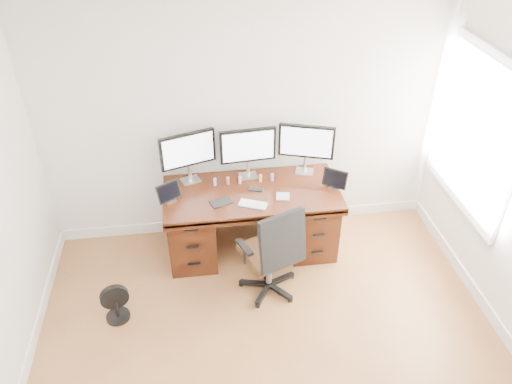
{
  "coord_description": "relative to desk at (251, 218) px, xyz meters",
  "views": [
    {
      "loc": [
        -0.5,
        -2.11,
        3.51
      ],
      "look_at": [
        0.0,
        1.5,
        0.95
      ],
      "focal_mm": 35.0,
      "sensor_mm": 36.0,
      "label": 1
    }
  ],
  "objects": [
    {
      "name": "back_wall",
      "position": [
        0.0,
        0.42,
        0.95
      ],
      "size": [
        4.0,
        0.1,
        2.7
      ],
      "primitive_type": "cube",
      "color": "white",
      "rests_on": "ground"
    },
    {
      "name": "desk",
      "position": [
        0.0,
        0.0,
        0.0
      ],
      "size": [
        1.7,
        0.8,
        0.75
      ],
      "color": "#38170B",
      "rests_on": "ground"
    },
    {
      "name": "office_chair",
      "position": [
        0.1,
        -0.64,
        -0.07
      ],
      "size": [
        0.69,
        0.69,
        1.0
      ],
      "rotation": [
        0.0,
        0.0,
        0.39
      ],
      "color": "black",
      "rests_on": "ground"
    },
    {
      "name": "floor_fan",
      "position": [
        -1.32,
        -0.77,
        -0.22
      ],
      "size": [
        0.26,
        0.21,
        0.37
      ],
      "rotation": [
        0.0,
        0.0,
        0.24
      ],
      "color": "black",
      "rests_on": "ground"
    },
    {
      "name": "monitor_left",
      "position": [
        -0.58,
        0.24,
        0.68
      ],
      "size": [
        0.53,
        0.2,
        0.53
      ],
      "rotation": [
        0.0,
        0.0,
        0.32
      ],
      "color": "silver",
      "rests_on": "desk"
    },
    {
      "name": "monitor_center",
      "position": [
        0.0,
        0.24,
        0.68
      ],
      "size": [
        0.55,
        0.15,
        0.53
      ],
      "rotation": [
        0.0,
        0.0,
        0.08
      ],
      "color": "silver",
      "rests_on": "desk"
    },
    {
      "name": "monitor_right",
      "position": [
        0.58,
        0.24,
        0.68
      ],
      "size": [
        0.53,
        0.21,
        0.53
      ],
      "rotation": [
        0.0,
        0.0,
        -0.32
      ],
      "color": "silver",
      "rests_on": "desk"
    },
    {
      "name": "tablet_left",
      "position": [
        -0.78,
        -0.08,
        0.43
      ],
      "size": [
        0.24,
        0.18,
        0.19
      ],
      "rotation": [
        0.0,
        0.0,
        0.55
      ],
      "color": "silver",
      "rests_on": "desk"
    },
    {
      "name": "tablet_right",
      "position": [
        0.81,
        -0.08,
        0.43
      ],
      "size": [
        0.24,
        0.19,
        0.19
      ],
      "rotation": [
        0.0,
        0.0,
        -0.61
      ],
      "color": "silver",
      "rests_on": "desk"
    },
    {
      "name": "keyboard",
      "position": [
        -0.02,
        -0.25,
        0.36
      ],
      "size": [
        0.28,
        0.21,
        0.01
      ],
      "primitive_type": "cube",
      "rotation": [
        0.0,
        0.0,
        -0.41
      ],
      "color": "white",
      "rests_on": "desk"
    },
    {
      "name": "trackpad",
      "position": [
        0.28,
        -0.16,
        0.35
      ],
      "size": [
        0.15,
        0.15,
        0.01
      ],
      "primitive_type": "cube",
      "rotation": [
        0.0,
        0.0,
        -0.18
      ],
      "color": "#BABDC2",
      "rests_on": "desk"
    },
    {
      "name": "drawing_tablet",
      "position": [
        -0.31,
        -0.18,
        0.35
      ],
      "size": [
        0.23,
        0.18,
        0.01
      ],
      "primitive_type": "cube",
      "rotation": [
        0.0,
        0.0,
        0.34
      ],
      "color": "black",
      "rests_on": "desk"
    },
    {
      "name": "phone",
      "position": [
        0.05,
        -0.01,
        0.35
      ],
      "size": [
        0.15,
        0.11,
        0.01
      ],
      "primitive_type": "cube",
      "rotation": [
        0.0,
        0.0,
        -0.35
      ],
      "color": "black",
      "rests_on": "desk"
    },
    {
      "name": "figurine_blue",
      "position": [
        -0.34,
        0.12,
        0.4
      ],
      "size": [
        0.04,
        0.04,
        0.09
      ],
      "color": "#5C77DE",
      "rests_on": "desk"
    },
    {
      "name": "figurine_brown",
      "position": [
        -0.22,
        0.12,
        0.4
      ],
      "size": [
        0.04,
        0.04,
        0.09
      ],
      "color": "brown",
      "rests_on": "desk"
    },
    {
      "name": "figurine_pink",
      "position": [
        -0.1,
        0.12,
        0.4
      ],
      "size": [
        0.04,
        0.04,
        0.09
      ],
      "color": "pink",
      "rests_on": "desk"
    },
    {
      "name": "figurine_orange",
      "position": [
        0.11,
        0.12,
        0.4
      ],
      "size": [
        0.04,
        0.04,
        0.09
      ],
      "color": "#EB814B",
      "rests_on": "desk"
    },
    {
      "name": "figurine_purple",
      "position": [
        0.22,
        0.12,
        0.4
      ],
      "size": [
        0.04,
        0.04,
        0.09
      ],
      "color": "#8D6BDE",
      "rests_on": "desk"
    }
  ]
}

